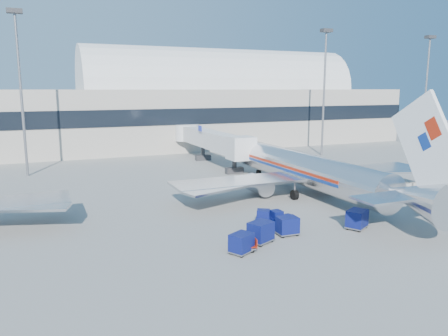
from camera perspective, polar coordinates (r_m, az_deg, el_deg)
name	(u,v)px	position (r m, az deg, el deg)	size (l,w,h in m)	color
ground	(249,215)	(42.69, 3.24, -6.21)	(260.00, 260.00, 0.00)	gray
terminal	(62,112)	(92.81, -20.42, 6.81)	(170.00, 28.15, 21.00)	#B2AA9E
airliner_main	(310,171)	(50.76, 11.15, -0.34)	(32.00, 37.26, 12.07)	silver
jetbridge_near	(207,139)	(72.69, -2.18, 3.82)	(4.40, 27.50, 6.25)	silver
mast_west	(19,69)	(66.69, -25.19, 11.64)	(2.00, 1.20, 22.60)	slate
mast_east	(325,74)	(82.33, 13.02, 11.90)	(2.00, 1.20, 22.60)	slate
mast_far_east	(427,75)	(99.09, 25.01, 10.90)	(2.00, 1.20, 22.60)	slate
barrier_near	(379,190)	(54.27, 19.57, -2.73)	(3.00, 0.55, 0.90)	#9E9E96
barrier_mid	(400,188)	(56.53, 22.03, -2.38)	(3.00, 0.55, 0.90)	#9E9E96
barrier_far	(421,185)	(58.89, 24.30, -2.06)	(3.00, 0.55, 0.90)	#9E9E96
tug_lead	(280,219)	(39.41, 7.35, -6.64)	(2.38, 1.24, 1.53)	#0A114F
tug_right	(373,202)	(47.81, 18.89, -4.17)	(2.16, 2.33, 1.39)	#0A114F
tug_left	(263,218)	(39.34, 5.17, -6.54)	(2.41, 2.81, 1.65)	#0A114F
cart_train_a	(287,225)	(37.26, 8.27, -7.44)	(1.85, 1.46, 1.57)	#0A114F
cart_train_b	(261,232)	(35.19, 4.81, -8.30)	(2.40, 2.17, 1.72)	#0A114F
cart_train_c	(241,243)	(32.99, 2.29, -9.74)	(2.16, 2.00, 1.54)	#0A114F
cart_solo_near	(357,219)	(40.16, 16.97, -6.38)	(2.39, 2.21, 1.70)	#0A114F
cart_solo_far	(430,206)	(47.33, 25.31, -4.54)	(2.11, 1.90, 1.52)	#0A114F
cart_open_red	(243,246)	(33.57, 2.51, -10.20)	(2.14, 1.69, 0.51)	slate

